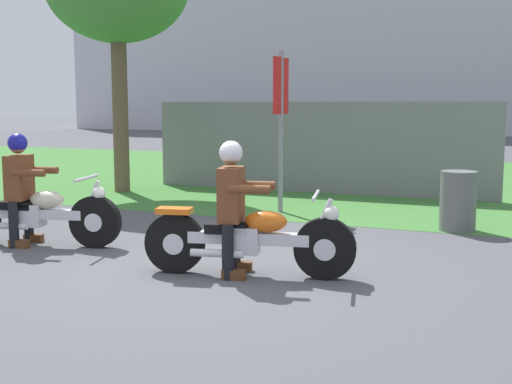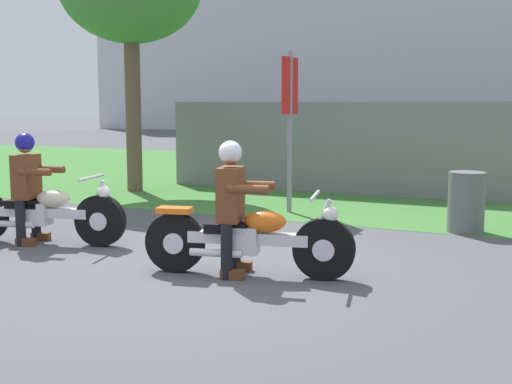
% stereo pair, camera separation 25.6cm
% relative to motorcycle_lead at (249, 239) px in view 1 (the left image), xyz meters
% --- Properties ---
extents(ground, '(120.00, 120.00, 0.00)m').
position_rel_motorcycle_lead_xyz_m(ground, '(-0.53, 0.00, -0.39)').
color(ground, '#4C4C51').
extents(grass_verge, '(60.00, 12.00, 0.01)m').
position_rel_motorcycle_lead_xyz_m(grass_verge, '(-0.53, 9.11, -0.38)').
color(grass_verge, '#3D7533').
rests_on(grass_verge, ground).
extents(stadium_facade, '(51.62, 8.00, 13.59)m').
position_rel_motorcycle_lead_xyz_m(stadium_facade, '(-1.20, 35.94, 6.41)').
color(stadium_facade, silver).
rests_on(stadium_facade, ground).
extents(motorcycle_lead, '(2.17, 0.80, 0.87)m').
position_rel_motorcycle_lead_xyz_m(motorcycle_lead, '(0.00, 0.00, 0.00)').
color(motorcycle_lead, black).
rests_on(motorcycle_lead, ground).
extents(rider_lead, '(0.62, 0.54, 1.40)m').
position_rel_motorcycle_lead_xyz_m(rider_lead, '(-0.16, -0.04, 0.43)').
color(rider_lead, black).
rests_on(rider_lead, ground).
extents(motorcycle_follow, '(2.23, 0.81, 0.88)m').
position_rel_motorcycle_lead_xyz_m(motorcycle_follow, '(-3.06, 0.32, 0.01)').
color(motorcycle_follow, black).
rests_on(motorcycle_follow, ground).
extents(rider_follow, '(0.62, 0.54, 1.40)m').
position_rel_motorcycle_lead_xyz_m(rider_follow, '(-3.23, 0.29, 0.43)').
color(rider_follow, black).
rests_on(rider_follow, ground).
extents(trash_can, '(0.50, 0.50, 0.84)m').
position_rel_motorcycle_lead_xyz_m(trash_can, '(1.72, 3.37, 0.03)').
color(trash_can, '#595E5B').
rests_on(trash_can, ground).
extents(sign_banner, '(0.08, 0.60, 2.60)m').
position_rel_motorcycle_lead_xyz_m(sign_banner, '(-1.13, 3.91, 1.34)').
color(sign_banner, gray).
rests_on(sign_banner, ground).
extents(fence_segment, '(7.00, 0.06, 1.80)m').
position_rel_motorcycle_lead_xyz_m(fence_segment, '(-1.32, 6.41, 0.51)').
color(fence_segment, slate).
rests_on(fence_segment, ground).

